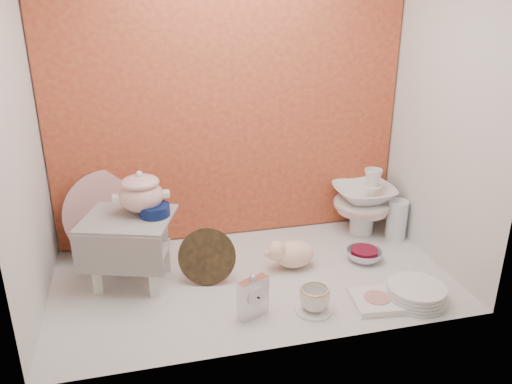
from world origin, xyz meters
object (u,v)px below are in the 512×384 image
floral_platter (109,214)px  gold_rim_teacup (314,298)px  blue_white_vase (115,235)px  mantel_clock (253,296)px  step_stool (131,250)px  crystal_bowl (364,255)px  dinner_plate_stack (416,293)px  soup_tureen (141,192)px  plush_pig (294,254)px  porcelain_tower (363,201)px

floral_platter → gold_rim_teacup: bearing=-41.6°
blue_white_vase → mantel_clock: (0.54, -0.62, -0.03)m
blue_white_vase → gold_rim_teacup: size_ratio=2.06×
blue_white_vase → floral_platter: bearing=105.9°
step_stool → crystal_bowl: bearing=14.5°
blue_white_vase → dinner_plate_stack: blue_white_vase is taller
soup_tureen → dinner_plate_stack: bearing=-24.1°
soup_tureen → dinner_plate_stack: soup_tureen is taller
dinner_plate_stack → crystal_bowl: dinner_plate_stack is taller
plush_pig → porcelain_tower: 0.56m
mantel_clock → crystal_bowl: mantel_clock is taller
mantel_clock → gold_rim_teacup: 0.26m
gold_rim_teacup → dinner_plate_stack: (0.45, -0.03, -0.02)m
plush_pig → blue_white_vase: bearing=178.8°
floral_platter → blue_white_vase: bearing=-74.1°
plush_pig → crystal_bowl: (0.35, -0.02, -0.05)m
soup_tureen → plush_pig: size_ratio=0.96×
blue_white_vase → gold_rim_teacup: blue_white_vase is taller
gold_rim_teacup → mantel_clock: bearing=174.0°
blue_white_vase → step_stool: bearing=-72.1°
step_stool → blue_white_vase: size_ratio=1.46×
step_stool → soup_tureen: size_ratio=1.61×
floral_platter → gold_rim_teacup: 1.10m
step_stool → gold_rim_teacup: 0.84m
step_stool → plush_pig: size_ratio=1.55×
crystal_bowl → porcelain_tower: (0.12, 0.30, 0.16)m
step_stool → soup_tureen: soup_tureen is taller
step_stool → porcelain_tower: (1.22, 0.22, 0.02)m
soup_tureen → step_stool: bearing=-148.9°
mantel_clock → gold_rim_teacup: size_ratio=1.52×
floral_platter → dinner_plate_stack: size_ratio=1.67×
step_stool → blue_white_vase: 0.24m
soup_tureen → porcelain_tower: 1.20m
crystal_bowl → floral_platter: bearing=162.4°
gold_rim_teacup → porcelain_tower: (0.50, 0.64, 0.12)m
mantel_clock → dinner_plate_stack: (0.70, -0.06, -0.06)m
step_stool → plush_pig: 0.76m
soup_tureen → floral_platter: bearing=121.3°
floral_platter → blue_white_vase: 0.12m
mantel_clock → crystal_bowl: 0.72m
blue_white_vase → porcelain_tower: porcelain_tower is taller
soup_tureen → floral_platter: (-0.16, 0.27, -0.21)m
gold_rim_teacup → crystal_bowl: (0.38, 0.34, -0.03)m
step_stool → floral_platter: floral_platter is taller
crystal_bowl → mantel_clock: bearing=-153.5°
porcelain_tower → mantel_clock: bearing=-141.0°
floral_platter → mantel_clock: floral_platter is taller
plush_pig → gold_rim_teacup: plush_pig is taller
crystal_bowl → porcelain_tower: 0.35m
porcelain_tower → floral_platter: bearing=176.2°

